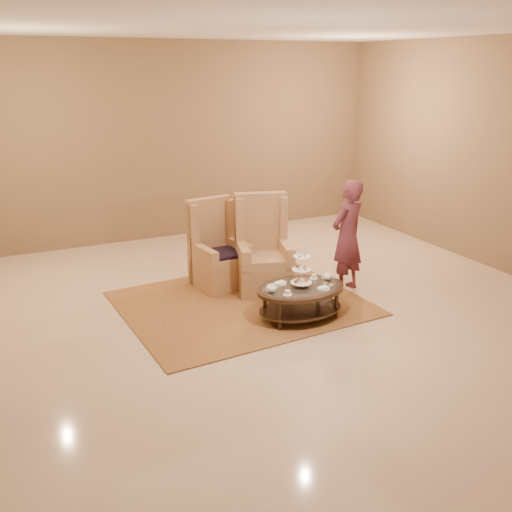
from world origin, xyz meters
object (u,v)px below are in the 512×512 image
tea_table (301,292)px  armchair_right (263,258)px  person (347,236)px  armchair_left (217,257)px

tea_table → armchair_right: armchair_right is taller
tea_table → armchair_right: 1.14m
armchair_right → person: bearing=-12.0°
armchair_left → armchair_right: size_ratio=0.93×
tea_table → armchair_left: bearing=108.7°
tea_table → person: bearing=28.6°
person → tea_table: bearing=9.2°
armchair_right → person: size_ratio=0.85×
armchair_left → person: size_ratio=0.80×
armchair_right → person: person is taller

